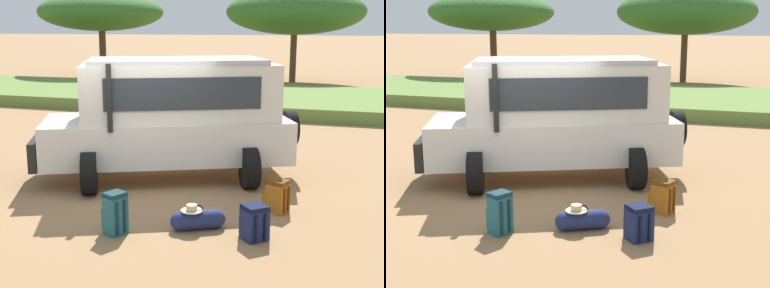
{
  "view_description": "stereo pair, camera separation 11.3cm",
  "coord_description": "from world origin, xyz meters",
  "views": [
    {
      "loc": [
        3.88,
        -9.04,
        3.08
      ],
      "look_at": [
        1.0,
        -0.14,
        1.0
      ],
      "focal_mm": 50.0,
      "sensor_mm": 36.0,
      "label": 1
    },
    {
      "loc": [
        3.99,
        -9.0,
        3.08
      ],
      "look_at": [
        1.0,
        -0.14,
        1.0
      ],
      "focal_mm": 50.0,
      "sensor_mm": 36.0,
      "label": 2
    }
  ],
  "objects": [
    {
      "name": "ground_plane",
      "position": [
        0.0,
        0.0,
        0.0
      ],
      "size": [
        320.0,
        320.0,
        0.0
      ],
      "primitive_type": "plane",
      "color": "#9E754C"
    },
    {
      "name": "acacia_tree_left_mid",
      "position": [
        0.04,
        20.84,
        3.78
      ],
      "size": [
        7.47,
        6.44,
        5.02
      ],
      "color": "brown",
      "rests_on": "ground_plane"
    },
    {
      "name": "grass_bank",
      "position": [
        0.0,
        11.76,
        0.22
      ],
      "size": [
        120.0,
        7.0,
        0.44
      ],
      "color": "olive",
      "rests_on": "ground_plane"
    },
    {
      "name": "backpack_near_rear_wheel",
      "position": [
        2.47,
        -1.73,
        0.26
      ],
      "size": [
        0.48,
        0.49,
        0.53
      ],
      "color": "navy",
      "rests_on": "ground_plane"
    },
    {
      "name": "duffel_bag_low_black_case",
      "position": [
        1.57,
        -1.61,
        0.16
      ],
      "size": [
        0.79,
        0.58,
        0.4
      ],
      "color": "navy",
      "rests_on": "ground_plane"
    },
    {
      "name": "backpack_cluster_center",
      "position": [
        0.43,
        -2.16,
        0.32
      ],
      "size": [
        0.41,
        0.39,
        0.65
      ],
      "color": "#235B6B",
      "rests_on": "ground_plane"
    },
    {
      "name": "acacia_tree_far_left",
      "position": [
        -11.04,
        19.86,
        3.82
      ],
      "size": [
        7.22,
        7.55,
        4.91
      ],
      "color": "brown",
      "rests_on": "ground_plane"
    },
    {
      "name": "backpack_beside_front_wheel",
      "position": [
        2.6,
        -0.45,
        0.27
      ],
      "size": [
        0.47,
        0.4,
        0.56
      ],
      "color": "#B26619",
      "rests_on": "ground_plane"
    },
    {
      "name": "safari_vehicle",
      "position": [
        0.19,
        1.02,
        1.29
      ],
      "size": [
        5.37,
        3.88,
        2.44
      ],
      "color": "silver",
      "rests_on": "ground_plane"
    }
  ]
}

